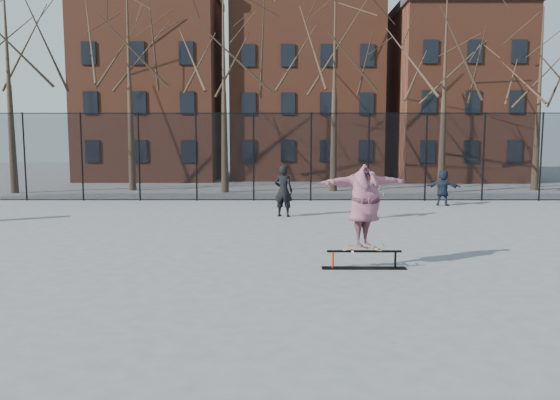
{
  "coord_description": "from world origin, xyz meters",
  "views": [
    {
      "loc": [
        -0.08,
        -11.73,
        2.91
      ],
      "look_at": [
        -0.14,
        1.5,
        1.37
      ],
      "focal_mm": 35.0,
      "sensor_mm": 36.0,
      "label": 1
    }
  ],
  "objects_px": {
    "bystander_black": "(283,191)",
    "bystander_navy": "(443,188)",
    "skateboard": "(364,248)",
    "skater": "(365,206)",
    "bystander_white": "(372,195)",
    "skate_rail": "(364,261)"
  },
  "relations": [
    {
      "from": "skate_rail",
      "to": "bystander_white",
      "type": "xyz_separation_m",
      "value": [
        1.37,
        7.5,
        0.68
      ]
    },
    {
      "from": "bystander_navy",
      "to": "bystander_white",
      "type": "bearing_deg",
      "value": 72.06
    },
    {
      "from": "skater",
      "to": "bystander_navy",
      "type": "xyz_separation_m",
      "value": [
        5.0,
        11.17,
        -0.64
      ]
    },
    {
      "from": "skater",
      "to": "bystander_white",
      "type": "relative_size",
      "value": 1.31
    },
    {
      "from": "bystander_black",
      "to": "bystander_navy",
      "type": "bearing_deg",
      "value": -137.14
    },
    {
      "from": "skateboard",
      "to": "bystander_black",
      "type": "distance_m",
      "value": 8.12
    },
    {
      "from": "skateboard",
      "to": "bystander_black",
      "type": "xyz_separation_m",
      "value": [
        -1.77,
        7.91,
        0.48
      ]
    },
    {
      "from": "skateboard",
      "to": "skater",
      "type": "bearing_deg",
      "value": 90.0
    },
    {
      "from": "skate_rail",
      "to": "skateboard",
      "type": "bearing_deg",
      "value": 180.0
    },
    {
      "from": "skateboard",
      "to": "bystander_black",
      "type": "height_order",
      "value": "bystander_black"
    },
    {
      "from": "skater",
      "to": "bystander_black",
      "type": "xyz_separation_m",
      "value": [
        -1.77,
        7.91,
        -0.47
      ]
    },
    {
      "from": "bystander_black",
      "to": "skate_rail",
      "type": "bearing_deg",
      "value": 119.86
    },
    {
      "from": "skateboard",
      "to": "bystander_white",
      "type": "distance_m",
      "value": 7.63
    },
    {
      "from": "skate_rail",
      "to": "skater",
      "type": "relative_size",
      "value": 0.85
    },
    {
      "from": "skateboard",
      "to": "bystander_white",
      "type": "xyz_separation_m",
      "value": [
        1.38,
        7.5,
        0.38
      ]
    },
    {
      "from": "skate_rail",
      "to": "skater",
      "type": "xyz_separation_m",
      "value": [
        -0.01,
        0.0,
        1.24
      ]
    },
    {
      "from": "skateboard",
      "to": "bystander_black",
      "type": "relative_size",
      "value": 0.43
    },
    {
      "from": "skater",
      "to": "skate_rail",
      "type": "bearing_deg",
      "value": -21.91
    },
    {
      "from": "skater",
      "to": "bystander_black",
      "type": "height_order",
      "value": "skater"
    },
    {
      "from": "bystander_black",
      "to": "bystander_navy",
      "type": "relative_size",
      "value": 1.23
    },
    {
      "from": "skate_rail",
      "to": "bystander_white",
      "type": "distance_m",
      "value": 7.65
    },
    {
      "from": "skater",
      "to": "bystander_white",
      "type": "bearing_deg",
      "value": 57.67
    }
  ]
}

